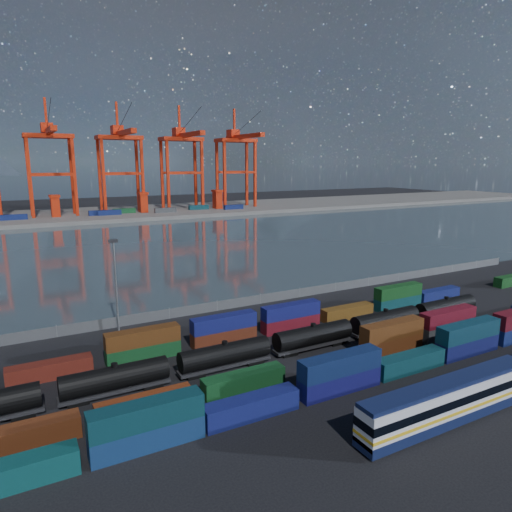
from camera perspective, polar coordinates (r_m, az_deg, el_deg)
name	(u,v)px	position (r m, az deg, el deg)	size (l,w,h in m)	color
ground	(345,351)	(75.79, 11.03, -11.53)	(700.00, 700.00, 0.00)	black
harbor_water	(157,246)	(167.30, -12.26, 1.24)	(700.00, 700.00, 0.00)	#324148
far_quay	(103,214)	(268.75, -18.56, 4.99)	(700.00, 70.00, 2.00)	#514F4C
distant_mountains	(38,100)	(1667.88, -25.57, 17.18)	(2470.00, 1100.00, 520.00)	#1E2630
container_row_south	(312,383)	(60.16, 7.04, -15.50)	(140.65, 2.43, 5.19)	#36383A
container_row_mid	(285,368)	(64.95, 3.59, -13.75)	(128.00, 2.33, 4.97)	#474A4D
container_row_north	(246,327)	(78.37, -1.27, -8.92)	(140.88, 2.28, 4.85)	navy
tanker_string	(225,355)	(67.62, -3.91, -12.28)	(107.11, 3.03, 4.34)	black
waterfront_fence	(260,299)	(97.27, 0.56, -5.41)	(160.12, 0.12, 2.20)	#595B5E
yard_light_mast	(116,281)	(83.33, -17.14, -2.95)	(1.60, 0.40, 16.60)	slate
gantry_cranes	(86,146)	(259.63, -20.50, 12.72)	(198.51, 45.14, 61.12)	red
quay_containers	(86,214)	(252.56, -20.48, 4.99)	(172.58, 10.99, 2.60)	navy
straddle_carriers	(101,203)	(257.87, -18.82, 6.24)	(140.00, 7.00, 11.10)	red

